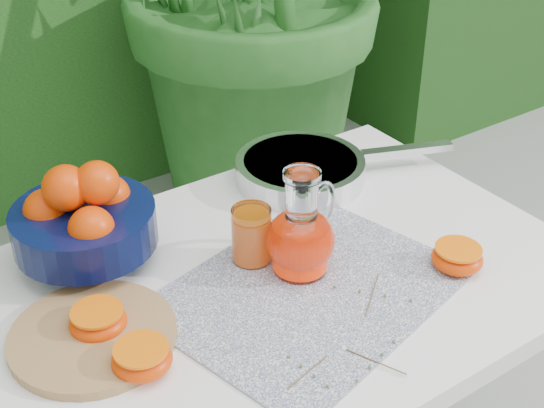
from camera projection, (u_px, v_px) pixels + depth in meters
white_table at (279, 311)px, 1.32m from camera, size 1.00×0.70×0.75m
placemat at (309, 290)px, 1.24m from camera, size 0.54×0.47×0.00m
cutting_board at (93, 336)px, 1.14m from camera, size 0.27×0.27×0.02m
fruit_bowl at (83, 218)px, 1.27m from camera, size 0.27×0.27×0.19m
juice_pitcher at (301, 236)px, 1.25m from camera, size 0.17×0.15×0.19m
juice_tumbler at (252, 236)px, 1.28m from camera, size 0.08×0.08×0.10m
saute_pan at (302, 169)px, 1.53m from camera, size 0.48×0.34×0.05m
orange_halves at (243, 309)px, 1.17m from camera, size 0.66×0.29×0.04m
thyme_sprigs at (354, 338)px, 1.13m from camera, size 0.28×0.22×0.01m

